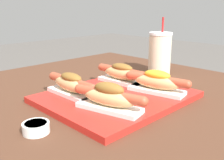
{
  "coord_description": "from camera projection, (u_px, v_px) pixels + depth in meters",
  "views": [
    {
      "loc": [
        -0.51,
        -0.59,
        0.96
      ],
      "look_at": [
        0.02,
        -0.05,
        0.74
      ],
      "focal_mm": 42.0,
      "sensor_mm": 36.0,
      "label": 1
    }
  ],
  "objects": [
    {
      "name": "hot_dog_2",
      "position": [
        71.0,
        84.0,
        0.77
      ],
      "size": [
        0.06,
        0.21,
        0.07
      ],
      "color": "white",
      "rests_on": "serving_tray"
    },
    {
      "name": "hot_dog_1",
      "position": [
        157.0,
        82.0,
        0.8
      ],
      "size": [
        0.09,
        0.21,
        0.07
      ],
      "color": "white",
      "rests_on": "serving_tray"
    },
    {
      "name": "hot_dog_0",
      "position": [
        109.0,
        97.0,
        0.66
      ],
      "size": [
        0.1,
        0.21,
        0.07
      ],
      "color": "white",
      "rests_on": "serving_tray"
    },
    {
      "name": "drink_cup",
      "position": [
        160.0,
        53.0,
        1.08
      ],
      "size": [
        0.1,
        0.1,
        0.23
      ],
      "color": "beige",
      "rests_on": "patio_table"
    },
    {
      "name": "sauce_bowl",
      "position": [
        36.0,
        127.0,
        0.59
      ],
      "size": [
        0.06,
        0.06,
        0.02
      ],
      "color": "silver",
      "rests_on": "patio_table"
    },
    {
      "name": "serving_tray",
      "position": [
        117.0,
        97.0,
        0.79
      ],
      "size": [
        0.42,
        0.35,
        0.02
      ],
      "color": "red",
      "rests_on": "patio_table"
    },
    {
      "name": "hot_dog_3",
      "position": [
        122.0,
        73.0,
        0.9
      ],
      "size": [
        0.07,
        0.21,
        0.07
      ],
      "color": "white",
      "rests_on": "serving_tray"
    }
  ]
}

